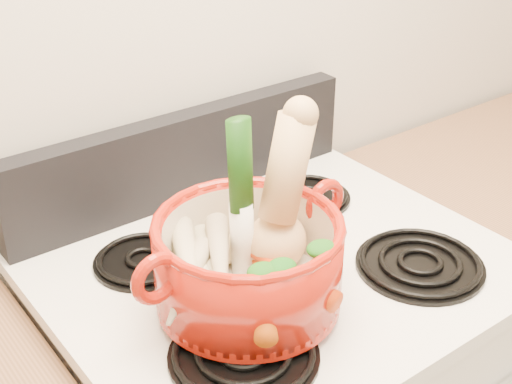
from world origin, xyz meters
TOP-DOWN VIEW (x-y plane):
  - wall_back at (0.00, 1.75)m, footprint 3.50×0.02m
  - cooktop at (0.00, 1.40)m, footprint 0.78×0.67m
  - control_backsplash at (0.00, 1.70)m, footprint 0.76×0.05m
  - burner_front_left at (-0.19, 1.24)m, footprint 0.22×0.22m
  - burner_front_right at (0.19, 1.24)m, footprint 0.22×0.22m
  - burner_back_left at (-0.19, 1.54)m, footprint 0.17×0.17m
  - burner_back_right at (0.19, 1.54)m, footprint 0.17×0.17m
  - dutch_oven at (-0.12, 1.33)m, footprint 0.31×0.31m
  - pot_handle_left at (-0.28, 1.32)m, footprint 0.08×0.02m
  - pot_handle_right at (0.05, 1.34)m, footprint 0.08×0.02m
  - squash at (-0.05, 1.35)m, footprint 0.20×0.15m
  - leek at (-0.10, 1.37)m, footprint 0.04×0.06m
  - ginger at (-0.11, 1.40)m, footprint 0.09×0.07m
  - parsnip_0 at (-0.17, 1.34)m, footprint 0.13×0.22m
  - parsnip_1 at (-0.17, 1.34)m, footprint 0.13×0.19m
  - parsnip_2 at (-0.18, 1.36)m, footprint 0.05×0.19m
  - parsnip_3 at (-0.22, 1.35)m, footprint 0.16×0.14m
  - parsnip_4 at (-0.20, 1.36)m, footprint 0.13×0.22m
  - parsnip_5 at (-0.17, 1.33)m, footprint 0.15×0.20m
  - carrot_0 at (-0.11, 1.29)m, footprint 0.10×0.17m
  - carrot_1 at (-0.14, 1.25)m, footprint 0.12×0.15m
  - carrot_2 at (-0.08, 1.28)m, footprint 0.07×0.19m

SIDE VIEW (x-z plane):
  - cooktop at x=0.00m, z-range 0.92..0.95m
  - burner_front_left at x=-0.19m, z-range 0.95..0.97m
  - burner_front_right at x=0.19m, z-range 0.95..0.97m
  - burner_back_left at x=-0.19m, z-range 0.95..0.97m
  - burner_back_right at x=0.19m, z-range 0.95..0.97m
  - carrot_0 at x=-0.11m, z-range 0.99..1.04m
  - ginger at x=-0.11m, z-range 1.00..1.04m
  - carrot_1 at x=-0.14m, z-range 1.00..1.05m
  - parsnip_0 at x=-0.17m, z-range 0.99..1.05m
  - parsnip_1 at x=-0.17m, z-range 1.00..1.05m
  - carrot_2 at x=-0.08m, z-range 1.00..1.05m
  - parsnip_2 at x=-0.18m, z-range 1.00..1.06m
  - parsnip_3 at x=-0.22m, z-range 1.01..1.06m
  - dutch_oven at x=-0.12m, z-range 0.97..1.11m
  - control_backsplash at x=0.00m, z-range 0.95..1.13m
  - parsnip_4 at x=-0.20m, z-range 1.02..1.08m
  - parsnip_5 at x=-0.17m, z-range 1.02..1.08m
  - pot_handle_left at x=-0.28m, z-range 1.05..1.13m
  - pot_handle_right at x=0.05m, z-range 1.05..1.13m
  - squash at x=-0.05m, z-range 0.99..1.27m
  - leek at x=-0.10m, z-range 1.00..1.27m
  - wall_back at x=0.00m, z-range 0.00..2.60m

